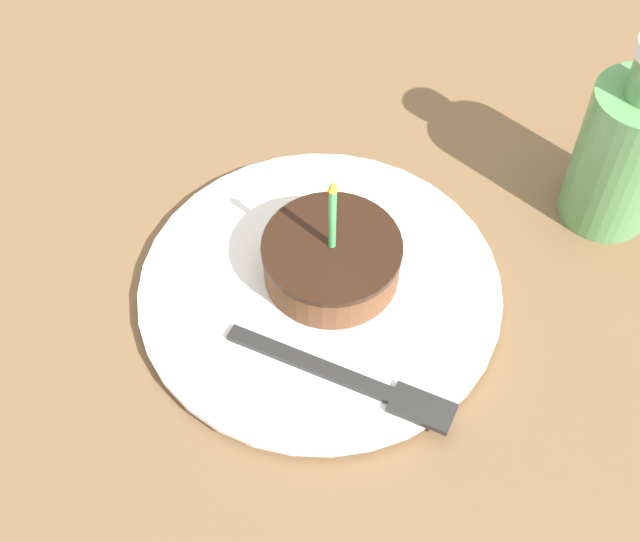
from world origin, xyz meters
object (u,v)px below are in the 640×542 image
(fork, at_px, (355,381))
(bottle, at_px, (624,150))
(plate, at_px, (320,289))
(cake_slice, at_px, (332,259))

(fork, distance_m, bottle, 0.28)
(plate, distance_m, cake_slice, 0.03)
(plate, bearing_deg, cake_slice, 125.93)
(plate, xyz_separation_m, bottle, (-0.02, 0.25, 0.06))
(cake_slice, height_order, bottle, bottle)
(plate, xyz_separation_m, cake_slice, (-0.01, 0.01, 0.02))
(fork, bearing_deg, bottle, 114.76)
(cake_slice, xyz_separation_m, bottle, (-0.02, 0.24, 0.04))
(fork, bearing_deg, cake_slice, 174.80)
(cake_slice, relative_size, fork, 0.73)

